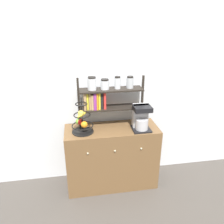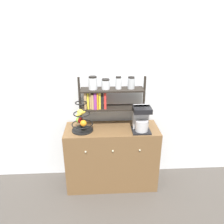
# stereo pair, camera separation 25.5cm
# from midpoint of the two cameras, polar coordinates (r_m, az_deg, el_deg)

# --- Properties ---
(ground_plane) EXTENTS (12.00, 12.00, 0.00)m
(ground_plane) POSITION_cam_midpoint_polar(r_m,az_deg,el_deg) (2.92, 2.86, -20.62)
(ground_plane) COLOR #47423D
(wall_back) EXTENTS (7.00, 0.05, 2.60)m
(wall_back) POSITION_cam_midpoint_polar(r_m,az_deg,el_deg) (2.71, 2.35, 7.53)
(wall_back) COLOR silver
(wall_back) RESTS_ON ground_plane
(sideboard) EXTENTS (1.13, 0.45, 0.81)m
(sideboard) POSITION_cam_midpoint_polar(r_m,az_deg,el_deg) (2.84, 2.57, -11.65)
(sideboard) COLOR brown
(sideboard) RESTS_ON ground_plane
(coffee_maker) EXTENTS (0.21, 0.22, 0.30)m
(coffee_maker) POSITION_cam_midpoint_polar(r_m,az_deg,el_deg) (2.57, 10.46, -1.86)
(coffee_maker) COLOR black
(coffee_maker) RESTS_ON sideboard
(fruit_stand) EXTENTS (0.25, 0.25, 0.42)m
(fruit_stand) POSITION_cam_midpoint_polar(r_m,az_deg,el_deg) (2.53, -5.12, -2.19)
(fruit_stand) COLOR black
(fruit_stand) RESTS_ON sideboard
(shelf_hutch) EXTENTS (0.79, 0.20, 0.62)m
(shelf_hutch) POSITION_cam_midpoint_polar(r_m,az_deg,el_deg) (2.57, 0.96, 4.35)
(shelf_hutch) COLOR black
(shelf_hutch) RESTS_ON sideboard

